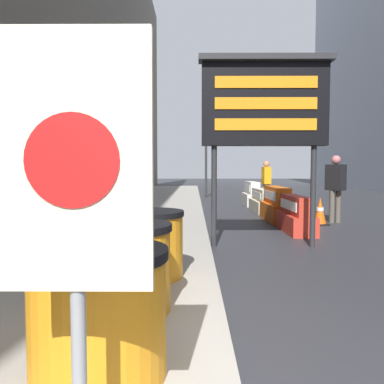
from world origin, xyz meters
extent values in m
cylinder|color=#4C3D2D|center=(-3.33, 6.03, 1.50)|extent=(0.34, 0.34, 2.68)
cylinder|color=#4C3D2D|center=(-3.80, 5.83, 2.54)|extent=(0.50, 1.08, 1.00)
cylinder|color=#4C3D2D|center=(-3.76, 6.81, 3.05)|extent=(1.57, 1.14, 1.23)
cylinder|color=#4C3D2D|center=(-3.03, 6.61, 3.16)|extent=(1.26, 0.79, 1.62)
cylinder|color=#4C3D2D|center=(-3.17, 6.71, 3.22)|extent=(1.47, 0.50, 1.72)
cylinder|color=#4C3D2D|center=(-3.21, 6.52, 2.67)|extent=(1.10, 0.41, 1.33)
cylinder|color=orange|center=(-0.83, 0.55, 0.51)|extent=(0.80, 0.80, 0.70)
cylinder|color=black|center=(-0.83, 0.55, 0.89)|extent=(0.83, 0.83, 0.06)
cylinder|color=orange|center=(-0.87, 1.58, 0.51)|extent=(0.80, 0.80, 0.70)
cylinder|color=black|center=(-0.87, 1.58, 0.89)|extent=(0.83, 0.83, 0.06)
cylinder|color=orange|center=(-0.80, 2.62, 0.51)|extent=(0.80, 0.80, 0.70)
cylinder|color=black|center=(-0.80, 2.62, 0.89)|extent=(0.83, 0.83, 0.06)
cylinder|color=gray|center=(-0.73, -0.18, 0.78)|extent=(0.06, 0.06, 1.26)
cube|color=beige|center=(-0.73, -0.20, 1.41)|extent=(0.60, 0.04, 0.99)
cylinder|color=red|center=(-0.73, -0.23, 1.41)|extent=(0.36, 0.01, 0.36)
cylinder|color=#28282B|center=(0.09, 5.08, 0.91)|extent=(0.10, 0.10, 1.81)
cylinder|color=#28282B|center=(1.86, 5.08, 0.91)|extent=(0.10, 0.10, 1.81)
cube|color=black|center=(0.98, 5.08, 2.54)|extent=(2.22, 0.24, 1.45)
cube|color=#28282B|center=(0.98, 5.01, 3.32)|extent=(2.34, 0.34, 0.10)
cube|color=orange|center=(0.98, 4.95, 2.90)|extent=(1.78, 0.02, 0.20)
cube|color=orange|center=(0.98, 4.95, 2.54)|extent=(1.78, 0.02, 0.20)
cube|color=orange|center=(0.98, 4.95, 2.18)|extent=(1.78, 0.02, 0.20)
cube|color=red|center=(2.00, 6.70, 0.20)|extent=(0.53, 1.68, 0.41)
cube|color=red|center=(2.00, 6.70, 0.61)|extent=(0.32, 1.68, 0.41)
cube|color=white|center=(1.83, 6.70, 0.61)|extent=(0.02, 1.35, 0.20)
cube|color=orange|center=(2.00, 8.62, 0.23)|extent=(0.59, 1.84, 0.46)
cube|color=orange|center=(2.00, 8.62, 0.69)|extent=(0.36, 1.84, 0.46)
cube|color=white|center=(1.81, 8.62, 0.69)|extent=(0.02, 1.47, 0.23)
cube|color=beige|center=(2.00, 10.89, 0.19)|extent=(0.56, 2.09, 0.38)
cube|color=beige|center=(2.00, 10.89, 0.56)|extent=(0.34, 2.09, 0.38)
cube|color=white|center=(1.82, 10.89, 0.56)|extent=(0.02, 1.67, 0.19)
cube|color=silver|center=(2.00, 13.03, 0.23)|extent=(0.60, 1.70, 0.47)
cube|color=silver|center=(2.00, 13.03, 0.70)|extent=(0.36, 1.70, 0.47)
cube|color=white|center=(1.80, 13.03, 0.70)|extent=(0.02, 1.36, 0.23)
cube|color=black|center=(3.06, 11.39, 0.02)|extent=(0.35, 0.35, 0.04)
cone|color=#EA560F|center=(3.06, 11.39, 0.33)|extent=(0.28, 0.28, 0.59)
cylinder|color=white|center=(3.06, 11.39, 0.36)|extent=(0.16, 0.16, 0.08)
cube|color=black|center=(2.90, 7.77, 0.02)|extent=(0.39, 0.39, 0.04)
cone|color=#EA560F|center=(2.90, 7.77, 0.37)|extent=(0.31, 0.31, 0.66)
cylinder|color=white|center=(2.90, 7.77, 0.40)|extent=(0.18, 0.18, 0.09)
cube|color=black|center=(2.66, 15.59, 0.02)|extent=(0.32, 0.32, 0.04)
cone|color=#EA560F|center=(2.66, 15.59, 0.30)|extent=(0.25, 0.25, 0.52)
cylinder|color=white|center=(2.66, 15.59, 0.33)|extent=(0.14, 0.14, 0.07)
cylinder|color=#2D2D30|center=(0.33, 17.36, 2.00)|extent=(0.12, 0.12, 3.99)
cube|color=#23281E|center=(0.33, 17.20, 3.57)|extent=(0.28, 0.28, 0.84)
sphere|color=red|center=(0.33, 17.05, 3.85)|extent=(0.15, 0.15, 0.15)
sphere|color=#392C06|center=(0.33, 17.05, 3.57)|extent=(0.15, 0.15, 0.15)
sphere|color=black|center=(0.33, 17.05, 3.29)|extent=(0.15, 0.15, 0.15)
cylinder|color=#514C42|center=(2.47, 13.01, 0.42)|extent=(0.14, 0.14, 0.84)
cylinder|color=#514C42|center=(2.63, 13.01, 0.42)|extent=(0.14, 0.14, 0.84)
cube|color=orange|center=(2.55, 13.01, 1.17)|extent=(0.31, 0.48, 0.67)
sphere|color=#C57C4E|center=(2.55, 13.01, 1.62)|extent=(0.23, 0.23, 0.23)
cylinder|color=#514C42|center=(3.35, 8.18, 0.43)|extent=(0.14, 0.14, 0.85)
cylinder|color=#514C42|center=(3.51, 8.18, 0.43)|extent=(0.14, 0.14, 0.85)
cube|color=black|center=(3.43, 8.18, 1.19)|extent=(0.50, 0.54, 0.68)
sphere|color=#B56567|center=(3.43, 8.18, 1.65)|extent=(0.23, 0.23, 0.23)
camera|label=1|loc=(-0.27, -1.62, 1.38)|focal=35.00mm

